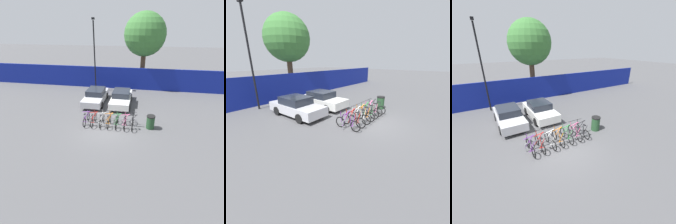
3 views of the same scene
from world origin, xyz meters
TOP-DOWN VIEW (x-y plane):
  - ground_plane at (0.00, 0.00)m, footprint 120.00×120.00m
  - hoarding_wall at (0.00, 9.50)m, footprint 36.00×0.16m
  - bike_rack at (0.03, 0.68)m, footprint 4.17×0.04m
  - bicycle_purple at (-1.79, 0.53)m, footprint 0.68×1.71m
  - bicycle_red at (-1.20, 0.53)m, footprint 0.68×1.71m
  - bicycle_white at (-0.54, 0.53)m, footprint 0.68×1.71m
  - bicycle_orange at (0.02, 0.53)m, footprint 0.68×1.71m
  - bicycle_green at (0.64, 0.53)m, footprint 0.68×1.71m
  - bicycle_pink at (1.27, 0.53)m, footprint 0.68×1.71m
  - bicycle_black at (1.84, 0.53)m, footprint 0.68×1.71m
  - car_silver at (-2.09, 4.73)m, footprint 1.91×4.37m
  - car_white at (0.47, 4.68)m, footprint 1.91×4.25m
  - lamp_post at (-3.08, 8.50)m, footprint 0.24×0.44m
  - trash_bin at (3.16, 0.63)m, footprint 0.63×0.63m
  - tree_behind_hoarding at (2.27, 11.30)m, footprint 4.86×4.86m

SIDE VIEW (x-z plane):
  - ground_plane at x=0.00m, z-range 0.00..0.00m
  - bicycle_purple at x=-1.79m, z-range -0.15..0.90m
  - bicycle_red at x=-1.20m, z-range -0.15..0.90m
  - bicycle_white at x=-0.54m, z-range -0.15..0.90m
  - bicycle_orange at x=0.02m, z-range -0.15..0.90m
  - bicycle_green at x=0.64m, z-range -0.15..0.90m
  - bicycle_pink at x=1.27m, z-range -0.15..0.90m
  - bicycle_black at x=1.84m, z-range -0.15..0.90m
  - bike_rack at x=0.03m, z-range 0.21..0.78m
  - trash_bin at x=3.16m, z-range 0.00..1.03m
  - car_white at x=0.47m, z-range -0.01..1.39m
  - car_silver at x=-2.09m, z-range -0.01..1.39m
  - hoarding_wall at x=0.00m, z-range 0.00..2.57m
  - lamp_post at x=-3.08m, z-range 0.36..8.09m
  - tree_behind_hoarding at x=2.27m, z-range 1.76..10.25m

